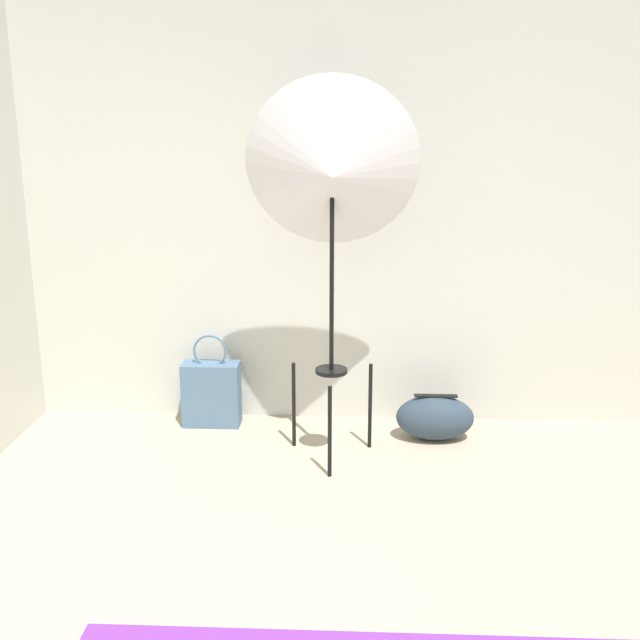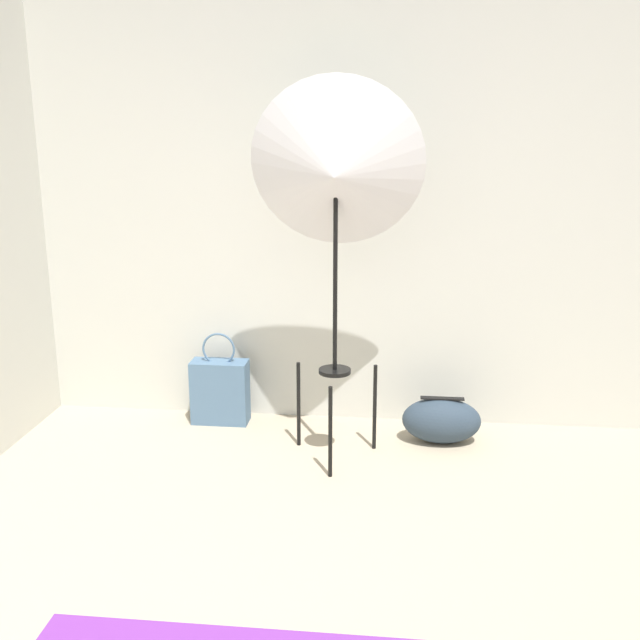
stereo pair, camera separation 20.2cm
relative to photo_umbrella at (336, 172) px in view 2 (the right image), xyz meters
name	(u,v)px [view 2 (the right image)]	position (x,y,z in m)	size (l,w,h in m)	color
wall_back	(334,191)	(-0.06, 0.55, -0.14)	(8.00, 0.05, 2.60)	beige
photo_umbrella	(336,172)	(0.00, 0.00, 0.00)	(0.84, 0.45, 1.88)	black
tote_bag	(220,391)	(-0.69, 0.38, -1.25)	(0.32, 0.15, 0.53)	slate
duffel_bag	(441,420)	(0.55, 0.24, -1.31)	(0.42, 0.24, 0.25)	#2D3D4C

